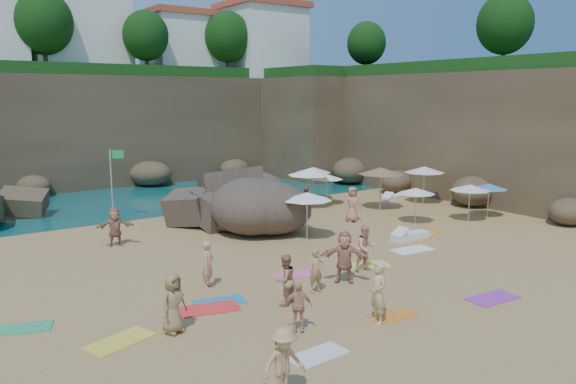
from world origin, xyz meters
TOP-DOWN VIEW (x-y plane):
  - ground at (0.00, 0.00)m, footprint 120.00×120.00m
  - seawater at (0.00, 30.00)m, footprint 120.00×120.00m
  - cliff_back at (2.00, 25.00)m, footprint 44.00×8.00m
  - cliff_right at (19.00, 8.00)m, footprint 8.00×30.00m
  - cliff_corner at (17.00, 20.00)m, footprint 10.00×12.00m
  - clifftop_buildings at (2.96, 25.79)m, footprint 28.48×9.48m
  - clifftop_trees at (4.78, 19.52)m, footprint 35.60×23.82m
  - rock_outcrop at (-0.03, 5.43)m, footprint 8.79×7.32m
  - flag_pole at (-3.97, 10.56)m, footprint 0.74×0.22m
  - parasol_0 at (2.09, 3.62)m, footprint 2.04×2.04m
  - parasol_1 at (7.95, 7.37)m, footprint 2.00×2.00m
  - parasol_2 at (8.24, 9.07)m, footprint 2.24×2.24m
  - parasol_3 at (6.41, 7.12)m, footprint 2.50×2.50m
  - parasol_4 at (16.25, 7.09)m, footprint 2.24×2.24m
  - parasol_5 at (2.33, 5.56)m, footprint 2.37×2.37m
  - parasol_6 at (9.61, 4.45)m, footprint 2.63×2.63m
  - parasol_7 at (13.10, 4.24)m, footprint 2.44×2.44m
  - parasol_8 at (8.55, 0.78)m, footprint 1.99×1.99m
  - parasol_9 at (1.99, 1.46)m, footprint 2.32×2.32m
  - parasol_10 at (12.98, -0.45)m, footprint 1.97×1.97m
  - parasol_11 at (11.27, -0.49)m, footprint 2.09×2.09m
  - lounger_0 at (0.96, 5.33)m, footprint 1.85×1.35m
  - lounger_1 at (5.77, 10.08)m, footprint 1.65×0.92m
  - lounger_2 at (4.58, 7.08)m, footprint 2.00×0.98m
  - lounger_3 at (1.20, 5.91)m, footprint 1.81×0.96m
  - lounger_4 at (12.42, 6.16)m, footprint 1.88×1.00m
  - lounger_5 at (5.89, -1.35)m, footprint 1.97×0.70m
  - towel_2 at (-1.47, -7.45)m, footprint 1.58×0.97m
  - towel_4 at (-8.83, -4.44)m, footprint 2.01×1.42m
  - towel_5 at (-4.95, -8.18)m, footprint 1.63×0.88m
  - towel_6 at (2.27, -8.28)m, footprint 1.83×1.02m
  - towel_7 at (-5.81, -3.73)m, footprint 2.08×1.38m
  - towel_8 at (-5.21, -3.37)m, footprint 1.79×1.17m
  - towel_9 at (-1.51, -2.55)m, footprint 1.84×1.12m
  - towel_10 at (7.06, -1.18)m, footprint 2.06×1.41m
  - towel_11 at (-10.84, -2.00)m, footprint 1.78×1.30m
  - towel_12 at (1.42, -3.19)m, footprint 1.93×1.42m
  - towel_13 at (4.56, -2.69)m, footprint 1.90×1.08m
  - person_stand_0 at (-4.85, -1.93)m, footprint 0.71×0.71m
  - person_stand_1 at (-3.61, -4.78)m, footprint 0.90×0.75m
  - person_stand_2 at (3.32, 7.45)m, footprint 1.11×1.27m
  - person_stand_3 at (4.64, 5.05)m, footprint 0.98×1.04m
  - person_stand_4 at (6.14, 2.98)m, footprint 1.02×0.76m
  - person_stand_5 at (-5.67, 5.39)m, footprint 1.66×0.85m
  - person_stand_6 at (-2.22, -7.52)m, footprint 0.58×0.75m
  - person_lie_1 at (-4.49, -6.67)m, footprint 1.48×1.62m
  - person_lie_2 at (-7.39, -4.76)m, footprint 1.32×1.87m
  - person_lie_3 at (-0.65, -4.22)m, footprint 2.49×2.50m
  - person_lie_4 at (-2.11, -4.46)m, footprint 0.63×1.51m
  - person_lie_5 at (0.88, -3.68)m, footprint 1.06×1.84m

SIDE VIEW (x-z plane):
  - ground at x=0.00m, z-range 0.00..0.00m
  - rock_outcrop at x=-0.03m, z-range -1.55..1.55m
  - seawater at x=0.00m, z-range 0.00..0.00m
  - towel_2 at x=-1.47m, z-range 0.00..0.03m
  - towel_5 at x=-4.95m, z-range 0.00..0.03m
  - towel_11 at x=-10.84m, z-range 0.00..0.03m
  - towel_8 at x=-5.21m, z-range 0.00..0.03m
  - towel_9 at x=-1.51m, z-range 0.00..0.03m
  - towel_12 at x=1.42m, z-range 0.00..0.03m
  - towel_6 at x=2.27m, z-range 0.00..0.03m
  - towel_13 at x=4.56m, z-range 0.00..0.03m
  - towel_4 at x=-8.83m, z-range 0.00..0.03m
  - towel_10 at x=7.06m, z-range 0.00..0.03m
  - towel_7 at x=-5.81m, z-range 0.00..0.03m
  - lounger_1 at x=5.77m, z-range 0.00..0.24m
  - lounger_3 at x=1.20m, z-range 0.00..0.27m
  - lounger_0 at x=0.96m, z-range 0.00..0.28m
  - lounger_4 at x=12.42m, z-range 0.00..0.28m
  - lounger_2 at x=4.58m, z-range 0.00..0.30m
  - lounger_5 at x=5.89m, z-range 0.00..0.30m
  - person_lie_1 at x=-4.49m, z-range 0.00..0.34m
  - person_lie_4 at x=-2.11m, z-range 0.00..0.35m
  - person_lie_2 at x=-7.39m, z-range 0.00..0.45m
  - person_lie_3 at x=-0.65m, z-range 0.00..0.49m
  - person_lie_5 at x=0.88m, z-range 0.00..0.66m
  - person_stand_1 at x=-3.61m, z-range 0.00..1.65m
  - person_stand_0 at x=-4.85m, z-range 0.00..1.66m
  - person_stand_5 at x=-5.67m, z-range 0.00..1.73m
  - person_stand_3 at x=4.64m, z-range 0.00..1.73m
  - person_stand_6 at x=-2.22m, z-range 0.00..1.83m
  - person_stand_2 at x=3.32m, z-range 0.00..1.87m
  - person_stand_4 at x=6.14m, z-range 0.00..1.87m
  - parasol_10 at x=12.98m, z-range 0.78..2.64m
  - parasol_8 at x=8.55m, z-range 0.78..2.66m
  - parasol_1 at x=7.95m, z-range 0.79..2.68m
  - parasol_0 at x=2.09m, z-range 0.81..2.73m
  - parasol_11 at x=11.27m, z-range 0.82..2.80m
  - parasol_4 at x=16.25m, z-range 0.88..3.00m
  - parasol_2 at x=8.24m, z-range 0.89..3.01m
  - parasol_9 at x=1.99m, z-range 0.92..3.11m
  - parasol_5 at x=2.33m, z-range 0.94..3.18m
  - parasol_7 at x=13.10m, z-range 0.97..3.28m
  - parasol_3 at x=6.41m, z-range 0.99..3.35m
  - parasol_6 at x=9.61m, z-range 1.04..3.53m
  - flag_pole at x=-3.97m, z-range 0.53..4.37m
  - cliff_back at x=2.00m, z-range 0.00..8.00m
  - cliff_right at x=19.00m, z-range 0.00..8.00m
  - cliff_corner at x=17.00m, z-range 0.00..8.00m
  - clifftop_buildings at x=2.96m, z-range 7.74..14.74m
  - clifftop_trees at x=4.78m, z-range 9.06..13.46m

